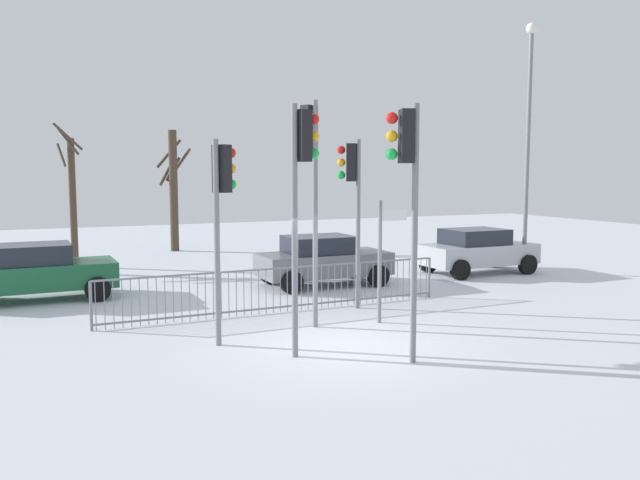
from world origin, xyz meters
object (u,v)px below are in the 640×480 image
object	(u,v)px
car_silver_far	(477,250)
bare_tree_right	(72,198)
traffic_light_mid_left	(301,173)
car_green_mid	(37,271)
direction_sign_post	(382,254)
traffic_light_foreground_right	(310,163)
traffic_light_rear_left	(352,185)
traffic_light_mid_right	(407,175)
bare_tree_left	(173,188)
traffic_light_foreground_left	(222,195)
car_grey_trailing	(323,260)
street_lamp	(528,125)

from	to	relation	value
car_silver_far	bare_tree_right	world-z (taller)	bare_tree_right
traffic_light_mid_left	car_green_mid	distance (m)	8.97
direction_sign_post	car_silver_far	distance (m)	7.89
traffic_light_foreground_right	car_green_mid	size ratio (longest dim) A/B	1.25
traffic_light_rear_left	direction_sign_post	xyz separation A→B (m)	(-0.08, -1.62, -1.47)
traffic_light_foreground_right	traffic_light_mid_right	bearing A→B (deg)	-107.74
traffic_light_rear_left	traffic_light_foreground_right	xyz separation A→B (m)	(-1.65, -1.29, 0.51)
direction_sign_post	bare_tree_right	xyz separation A→B (m)	(-5.68, 11.60, 0.88)
traffic_light_rear_left	traffic_light_foreground_right	size ratio (longest dim) A/B	0.85
traffic_light_mid_left	traffic_light_foreground_right	bearing A→B (deg)	141.26
car_silver_far	bare_tree_right	bearing A→B (deg)	149.25
car_silver_far	traffic_light_mid_right	bearing A→B (deg)	-135.44
car_silver_far	bare_tree_left	xyz separation A→B (m)	(-7.80, 10.19, 1.89)
direction_sign_post	traffic_light_foreground_right	bearing A→B (deg)	159.55
traffic_light_foreground_left	direction_sign_post	distance (m)	3.92
traffic_light_foreground_left	car_green_mid	world-z (taller)	traffic_light_foreground_left
direction_sign_post	car_grey_trailing	size ratio (longest dim) A/B	0.71
traffic_light_foreground_right	bare_tree_left	bearing A→B (deg)	64.04
direction_sign_post	car_grey_trailing	bearing A→B (deg)	72.95
traffic_light_rear_left	street_lamp	bearing A→B (deg)	-38.70
traffic_light_rear_left	traffic_light_mid_left	world-z (taller)	traffic_light_mid_left
traffic_light_mid_left	traffic_light_mid_right	world-z (taller)	traffic_light_mid_left
traffic_light_mid_left	bare_tree_right	world-z (taller)	bare_tree_right
car_silver_far	bare_tree_right	xyz separation A→B (m)	(-11.95, 6.87, 1.64)
street_lamp	direction_sign_post	bearing A→B (deg)	-151.71
car_green_mid	bare_tree_left	xyz separation A→B (m)	(5.40, 9.13, 1.89)
bare_tree_left	traffic_light_foreground_right	bearing A→B (deg)	-90.19
direction_sign_post	car_silver_far	bearing A→B (deg)	28.58
traffic_light_rear_left	bare_tree_right	distance (m)	11.53
traffic_light_mid_left	bare_tree_left	distance (m)	16.63
bare_tree_right	traffic_light_foreground_right	bearing A→B (deg)	-69.97
traffic_light_foreground_left	car_grey_trailing	bearing A→B (deg)	108.09
traffic_light_rear_left	traffic_light_mid_right	xyz separation A→B (m)	(-1.21, -4.41, 0.27)
traffic_light_foreground_right	traffic_light_mid_right	xyz separation A→B (m)	(0.44, -3.13, -0.24)
traffic_light_foreground_right	bare_tree_left	world-z (taller)	bare_tree_left
traffic_light_mid_left	direction_sign_post	world-z (taller)	traffic_light_mid_left
car_green_mid	traffic_light_rear_left	bearing A→B (deg)	-32.29
traffic_light_foreground_right	traffic_light_foreground_left	distance (m)	2.27
traffic_light_foreground_right	direction_sign_post	size ratio (longest dim) A/B	1.77
traffic_light_mid_right	car_grey_trailing	world-z (taller)	traffic_light_mid_right
car_grey_trailing	car_green_mid	size ratio (longest dim) A/B	0.99
traffic_light_foreground_right	bare_tree_right	distance (m)	12.04
car_grey_trailing	traffic_light_foreground_left	bearing A→B (deg)	-130.95
traffic_light_mid_right	bare_tree_right	distance (m)	15.11
street_lamp	traffic_light_foreground_right	bearing A→B (deg)	-157.63
traffic_light_mid_right	bare_tree_left	distance (m)	17.73
traffic_light_foreground_left	traffic_light_foreground_right	bearing A→B (deg)	75.89
car_grey_trailing	car_silver_far	xyz separation A→B (m)	(5.56, -0.01, 0.00)
bare_tree_left	car_grey_trailing	bearing A→B (deg)	-77.57
direction_sign_post	street_lamp	distance (m)	9.41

